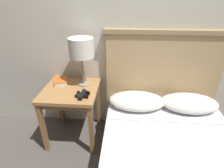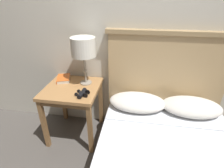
{
  "view_description": "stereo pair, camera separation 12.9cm",
  "coord_description": "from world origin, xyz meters",
  "px_view_note": "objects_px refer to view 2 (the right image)",
  "views": [
    {
      "loc": [
        -0.01,
        -1.03,
        1.56
      ],
      "look_at": [
        -0.12,
        0.51,
        0.75
      ],
      "focal_mm": 28.0,
      "sensor_mm": 36.0,
      "label": 1
    },
    {
      "loc": [
        0.12,
        -1.02,
        1.56
      ],
      "look_at": [
        -0.12,
        0.51,
        0.75
      ],
      "focal_mm": 28.0,
      "sensor_mm": 36.0,
      "label": 2
    }
  ],
  "objects_px": {
    "nightstand": "(73,94)",
    "binoculars_pair": "(82,93)",
    "table_lamp": "(83,48)",
    "book_on_nightstand": "(63,79)",
    "bed": "(167,164)"
  },
  "relations": [
    {
      "from": "nightstand",
      "to": "binoculars_pair",
      "type": "height_order",
      "value": "binoculars_pair"
    },
    {
      "from": "table_lamp",
      "to": "book_on_nightstand",
      "type": "relative_size",
      "value": 2.13
    },
    {
      "from": "bed",
      "to": "nightstand",
      "type": "bearing_deg",
      "value": 152.47
    },
    {
      "from": "table_lamp",
      "to": "nightstand",
      "type": "bearing_deg",
      "value": -138.07
    },
    {
      "from": "table_lamp",
      "to": "binoculars_pair",
      "type": "distance_m",
      "value": 0.47
    },
    {
      "from": "bed",
      "to": "table_lamp",
      "type": "height_order",
      "value": "bed"
    },
    {
      "from": "bed",
      "to": "book_on_nightstand",
      "type": "relative_size",
      "value": 7.5
    },
    {
      "from": "bed",
      "to": "binoculars_pair",
      "type": "relative_size",
      "value": 11.24
    },
    {
      "from": "nightstand",
      "to": "binoculars_pair",
      "type": "distance_m",
      "value": 0.25
    },
    {
      "from": "book_on_nightstand",
      "to": "binoculars_pair",
      "type": "distance_m",
      "value": 0.44
    },
    {
      "from": "nightstand",
      "to": "binoculars_pair",
      "type": "bearing_deg",
      "value": -41.88
    },
    {
      "from": "bed",
      "to": "binoculars_pair",
      "type": "height_order",
      "value": "bed"
    },
    {
      "from": "bed",
      "to": "binoculars_pair",
      "type": "distance_m",
      "value": 1.0
    },
    {
      "from": "table_lamp",
      "to": "binoculars_pair",
      "type": "relative_size",
      "value": 3.2
    },
    {
      "from": "book_on_nightstand",
      "to": "binoculars_pair",
      "type": "bearing_deg",
      "value": -42.28
    }
  ]
}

